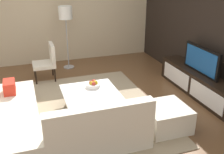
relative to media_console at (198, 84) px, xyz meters
The scene contains 12 objects.
ground_plane 2.41m from the media_console, 90.00° to the right, with size 14.00×14.00×0.00m, color brown.
feature_wall_back 1.19m from the media_console, 90.00° to the left, with size 6.40×0.12×2.80m, color black.
side_wall_left 4.05m from the media_console, 145.54° to the right, with size 0.12×5.20×2.80m, color beige.
area_rug 2.41m from the media_console, 92.39° to the right, with size 3.36×2.68×0.01m, color tan.
media_console is the anchor object (origin of this frame).
television 0.52m from the media_console, 90.00° to the left, with size 1.07×0.06×0.54m.
sectional_couch 3.28m from the media_console, 81.05° to the right, with size 2.30×2.41×0.80m.
coffee_table 2.30m from the media_console, 92.49° to the right, with size 0.98×1.00×0.38m.
accent_chair_near 3.43m from the media_console, 123.08° to the right, with size 0.53×0.51×0.87m.
floor_lamp 3.58m from the media_console, 137.94° to the right, with size 0.34×0.34×1.62m.
ottoman 1.56m from the media_console, 54.69° to the right, with size 0.70×0.70×0.40m, color beige.
fruit_bowl 2.22m from the media_console, 97.24° to the right, with size 0.28×0.28×0.14m.
Camera 1 is at (4.28, -0.97, 2.53)m, focal length 43.12 mm.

